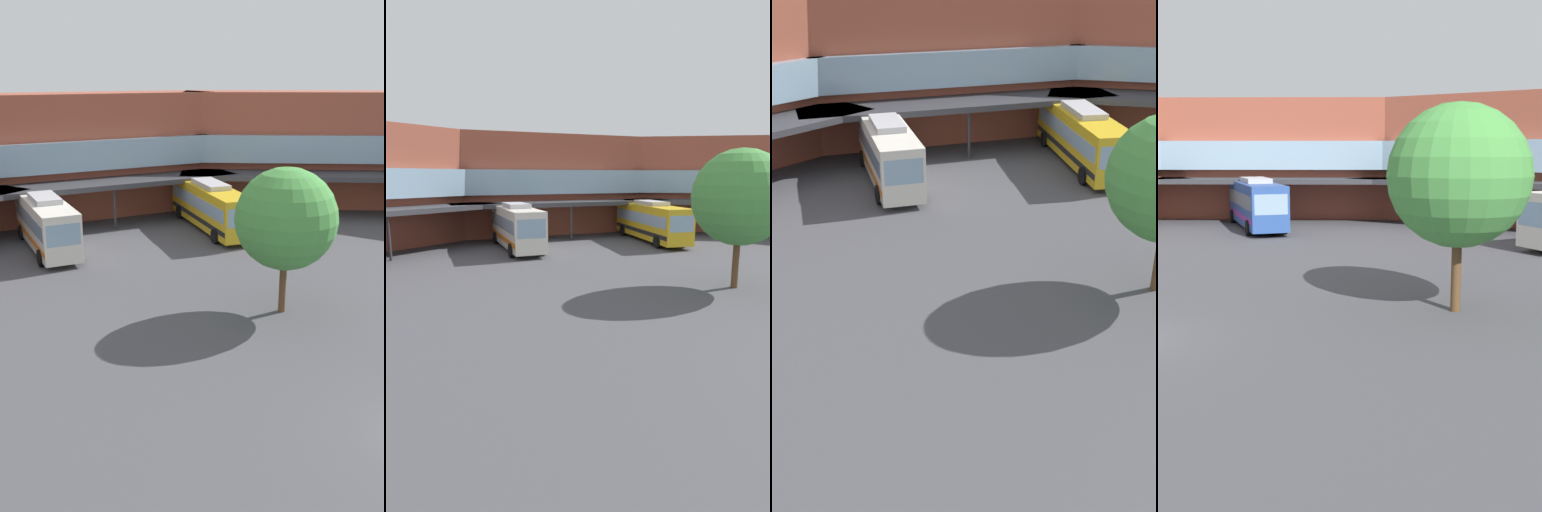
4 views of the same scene
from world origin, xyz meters
The scene contains 4 objects.
station_building centered at (0.00, 23.70, 5.16)m, with size 84.43×45.83×10.28m.
bus_0 centered at (1.48, 28.70, 1.95)m, with size 5.31×10.40×3.86m.
bus_1 centered at (13.92, 25.14, 1.91)m, with size 6.96×12.03×3.77m.
plaza_tree centered at (4.86, 10.60, 4.93)m, with size 5.15×5.15×7.52m.
Camera 1 is at (-17.51, -6.77, 11.82)m, focal length 40.69 mm.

